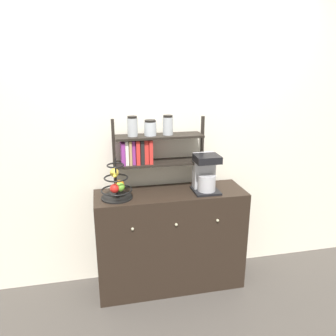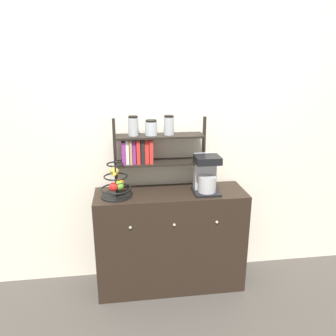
% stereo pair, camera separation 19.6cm
% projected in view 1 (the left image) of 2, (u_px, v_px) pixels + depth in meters
% --- Properties ---
extents(ground_plane, '(12.00, 12.00, 0.00)m').
position_uv_depth(ground_plane, '(175.00, 297.00, 2.80)').
color(ground_plane, '#47423D').
extents(wall_back, '(7.00, 0.05, 2.60)m').
position_uv_depth(wall_back, '(164.00, 138.00, 2.84)').
color(wall_back, silver).
rests_on(wall_back, ground_plane).
extents(sideboard, '(1.26, 0.42, 0.89)m').
position_uv_depth(sideboard, '(170.00, 240.00, 2.86)').
color(sideboard, black).
rests_on(sideboard, ground_plane).
extents(coffee_maker, '(0.21, 0.23, 0.32)m').
position_uv_depth(coffee_maker, '(205.00, 173.00, 2.72)').
color(coffee_maker, black).
rests_on(coffee_maker, sideboard).
extents(fruit_stand, '(0.25, 0.25, 0.33)m').
position_uv_depth(fruit_stand, '(117.00, 185.00, 2.57)').
color(fruit_stand, black).
rests_on(fruit_stand, sideboard).
extents(shelf_hutch, '(0.77, 0.20, 0.63)m').
position_uv_depth(shelf_hutch, '(148.00, 146.00, 2.68)').
color(shelf_hutch, black).
rests_on(shelf_hutch, sideboard).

